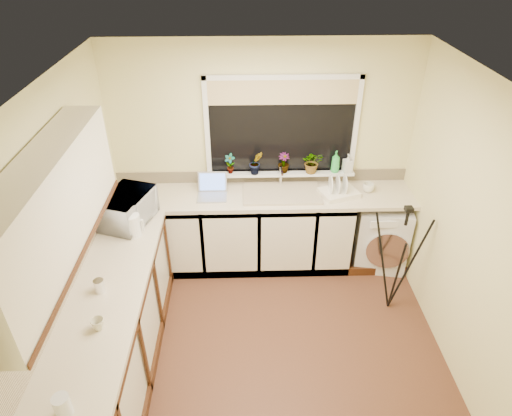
# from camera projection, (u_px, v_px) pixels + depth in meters

# --- Properties ---
(floor) EXTENTS (3.20, 3.20, 0.00)m
(floor) POSITION_uv_depth(u_px,v_px,m) (268.00, 341.00, 4.24)
(floor) COLOR #553022
(floor) RESTS_ON ground
(ceiling) EXTENTS (3.20, 3.20, 0.00)m
(ceiling) POSITION_uv_depth(u_px,v_px,m) (273.00, 86.00, 2.92)
(ceiling) COLOR white
(ceiling) RESTS_ON ground
(wall_back) EXTENTS (3.20, 0.00, 3.20)m
(wall_back) POSITION_uv_depth(u_px,v_px,m) (262.00, 155.00, 4.84)
(wall_back) COLOR beige
(wall_back) RESTS_ON ground
(wall_front) EXTENTS (3.20, 0.00, 3.20)m
(wall_front) POSITION_uv_depth(u_px,v_px,m) (286.00, 409.00, 2.32)
(wall_front) COLOR beige
(wall_front) RESTS_ON ground
(wall_left) EXTENTS (0.00, 3.00, 3.00)m
(wall_left) POSITION_uv_depth(u_px,v_px,m) (68.00, 241.00, 3.54)
(wall_left) COLOR beige
(wall_left) RESTS_ON ground
(wall_right) EXTENTS (0.00, 3.00, 3.00)m
(wall_right) POSITION_uv_depth(u_px,v_px,m) (467.00, 234.00, 3.62)
(wall_right) COLOR beige
(wall_right) RESTS_ON ground
(base_cabinet_back) EXTENTS (2.55, 0.60, 0.86)m
(base_cabinet_back) POSITION_uv_depth(u_px,v_px,m) (234.00, 231.00, 5.01)
(base_cabinet_back) COLOR silver
(base_cabinet_back) RESTS_ON floor
(base_cabinet_left) EXTENTS (0.54, 2.40, 0.86)m
(base_cabinet_left) POSITION_uv_depth(u_px,v_px,m) (114.00, 338.00, 3.73)
(base_cabinet_left) COLOR silver
(base_cabinet_left) RESTS_ON floor
(worktop_back) EXTENTS (3.20, 0.60, 0.04)m
(worktop_back) POSITION_uv_depth(u_px,v_px,m) (263.00, 196.00, 4.78)
(worktop_back) COLOR beige
(worktop_back) RESTS_ON base_cabinet_back
(worktop_left) EXTENTS (0.60, 2.40, 0.04)m
(worktop_left) POSITION_uv_depth(u_px,v_px,m) (104.00, 299.00, 3.48)
(worktop_left) COLOR beige
(worktop_left) RESTS_ON base_cabinet_left
(upper_cabinet) EXTENTS (0.28, 1.90, 0.70)m
(upper_cabinet) POSITION_uv_depth(u_px,v_px,m) (50.00, 210.00, 2.86)
(upper_cabinet) COLOR silver
(upper_cabinet) RESTS_ON wall_left
(splashback_left) EXTENTS (0.02, 2.40, 0.45)m
(splashback_left) POSITION_uv_depth(u_px,v_px,m) (60.00, 275.00, 3.34)
(splashback_left) COLOR beige
(splashback_left) RESTS_ON wall_left
(splashback_back) EXTENTS (3.20, 0.02, 0.14)m
(splashback_back) POSITION_uv_depth(u_px,v_px,m) (262.00, 176.00, 4.97)
(splashback_back) COLOR beige
(splashback_back) RESTS_ON wall_back
(window_glass) EXTENTS (1.50, 0.02, 1.00)m
(window_glass) POSITION_uv_depth(u_px,v_px,m) (282.00, 127.00, 4.66)
(window_glass) COLOR black
(window_glass) RESTS_ON wall_back
(window_blind) EXTENTS (1.50, 0.02, 0.25)m
(window_blind) POSITION_uv_depth(u_px,v_px,m) (283.00, 92.00, 4.44)
(window_blind) COLOR tan
(window_blind) RESTS_ON wall_back
(windowsill) EXTENTS (1.60, 0.14, 0.03)m
(windowsill) POSITION_uv_depth(u_px,v_px,m) (281.00, 173.00, 4.89)
(windowsill) COLOR white
(windowsill) RESTS_ON wall_back
(sink) EXTENTS (0.82, 0.46, 0.03)m
(sink) POSITION_uv_depth(u_px,v_px,m) (282.00, 193.00, 4.76)
(sink) COLOR tan
(sink) RESTS_ON worktop_back
(faucet) EXTENTS (0.03, 0.03, 0.24)m
(faucet) POSITION_uv_depth(u_px,v_px,m) (281.00, 176.00, 4.86)
(faucet) COLOR silver
(faucet) RESTS_ON worktop_back
(washing_machine) EXTENTS (0.63, 0.62, 0.78)m
(washing_machine) POSITION_uv_depth(u_px,v_px,m) (381.00, 234.00, 5.04)
(washing_machine) COLOR silver
(washing_machine) RESTS_ON floor
(laptop) EXTENTS (0.31, 0.29, 0.22)m
(laptop) POSITION_uv_depth(u_px,v_px,m) (212.00, 190.00, 4.73)
(laptop) COLOR #9C9DA4
(laptop) RESTS_ON worktop_back
(kettle) EXTENTS (0.16, 0.16, 0.21)m
(kettle) POSITION_uv_depth(u_px,v_px,m) (132.00, 225.00, 4.10)
(kettle) COLOR white
(kettle) RESTS_ON worktop_left
(dish_rack) EXTENTS (0.45, 0.39, 0.06)m
(dish_rack) POSITION_uv_depth(u_px,v_px,m) (339.00, 193.00, 4.74)
(dish_rack) COLOR white
(dish_rack) RESTS_ON worktop_back
(tripod) EXTENTS (0.73, 0.73, 1.21)m
(tripod) POSITION_uv_depth(u_px,v_px,m) (398.00, 260.00, 4.31)
(tripod) COLOR black
(tripod) RESTS_ON floor
(glass_jug) EXTENTS (0.10, 0.10, 0.15)m
(glass_jug) POSITION_uv_depth(u_px,v_px,m) (62.00, 406.00, 2.61)
(glass_jug) COLOR silver
(glass_jug) RESTS_ON worktop_left
(steel_jar) EXTENTS (0.08, 0.08, 0.11)m
(steel_jar) POSITION_uv_depth(u_px,v_px,m) (99.00, 286.00, 3.49)
(steel_jar) COLOR silver
(steel_jar) RESTS_ON worktop_left
(microwave) EXTENTS (0.53, 0.64, 0.30)m
(microwave) POSITION_uv_depth(u_px,v_px,m) (128.00, 208.00, 4.26)
(microwave) COLOR white
(microwave) RESTS_ON worktop_left
(plant_a) EXTENTS (0.14, 0.12, 0.22)m
(plant_a) POSITION_uv_depth(u_px,v_px,m) (230.00, 164.00, 4.80)
(plant_a) COLOR #999999
(plant_a) RESTS_ON windowsill
(plant_b) EXTENTS (0.17, 0.15, 0.26)m
(plant_b) POSITION_uv_depth(u_px,v_px,m) (256.00, 163.00, 4.78)
(plant_b) COLOR #999999
(plant_b) RESTS_ON windowsill
(plant_c) EXTENTS (0.14, 0.14, 0.22)m
(plant_c) POSITION_uv_depth(u_px,v_px,m) (284.00, 163.00, 4.82)
(plant_c) COLOR #999999
(plant_c) RESTS_ON windowsill
(plant_d) EXTENTS (0.23, 0.20, 0.25)m
(plant_d) POSITION_uv_depth(u_px,v_px,m) (312.00, 162.00, 4.81)
(plant_d) COLOR #999999
(plant_d) RESTS_ON windowsill
(soap_bottle_green) EXTENTS (0.12, 0.12, 0.24)m
(soap_bottle_green) POSITION_uv_depth(u_px,v_px,m) (336.00, 162.00, 4.82)
(soap_bottle_green) COLOR green
(soap_bottle_green) RESTS_ON windowsill
(soap_bottle_clear) EXTENTS (0.11, 0.11, 0.21)m
(soap_bottle_clear) POSITION_uv_depth(u_px,v_px,m) (348.00, 163.00, 4.83)
(soap_bottle_clear) COLOR #999999
(soap_bottle_clear) RESTS_ON windowsill
(cup_back) EXTENTS (0.13, 0.13, 0.10)m
(cup_back) POSITION_uv_depth(u_px,v_px,m) (368.00, 188.00, 4.80)
(cup_back) COLOR white
(cup_back) RESTS_ON worktop_back
(cup_left) EXTENTS (0.11, 0.11, 0.09)m
(cup_left) POSITION_uv_depth(u_px,v_px,m) (98.00, 324.00, 3.18)
(cup_left) COLOR beige
(cup_left) RESTS_ON worktop_left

